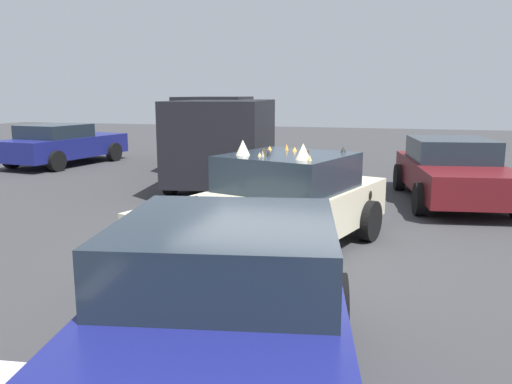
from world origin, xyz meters
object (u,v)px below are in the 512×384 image
parked_van_behind_right (227,138)px  parked_van_far_right (218,127)px  art_car_decorated (278,205)px  parked_sedan_far_left (452,170)px  parked_sedan_behind_left (63,144)px  parked_sedan_row_back_far (223,323)px

parked_van_behind_right → parked_van_far_right: parked_van_far_right is taller
art_car_decorated → parked_sedan_far_left: (4.61, -2.76, -0.02)m
parked_van_far_right → parked_sedan_far_left: (-4.21, -7.01, -0.57)m
art_car_decorated → parked_sedan_behind_left: (7.38, 9.24, -0.02)m
art_car_decorated → parked_van_behind_right: 5.97m
parked_van_behind_right → parked_van_far_right: bearing=14.2°
parked_sedan_row_back_far → parked_sedan_far_left: bearing=154.8°
parked_van_behind_right → parked_sedan_behind_left: 6.89m
art_car_decorated → parked_van_behind_right: bearing=-136.4°
parked_van_behind_right → parked_sedan_far_left: 5.52m
parked_van_far_right → parked_sedan_row_back_far: 13.71m
art_car_decorated → parked_van_far_right: (8.81, 4.26, 0.55)m
parked_sedan_row_back_far → parked_sedan_far_left: parked_sedan_row_back_far is taller
parked_van_behind_right → parked_sedan_far_left: bearing=-107.0°
parked_van_far_right → parked_sedan_behind_left: bearing=94.4°
art_car_decorated → parked_van_behind_right: size_ratio=0.85×
parked_sedan_row_back_far → parked_van_far_right: bearing=-170.4°
parked_van_far_right → parked_sedan_behind_left: parked_van_far_right is taller
parked_van_far_right → parked_sedan_behind_left: 5.22m
parked_sedan_behind_left → parked_sedan_row_back_far: (-11.38, -9.82, 0.02)m
parked_sedan_behind_left → parked_sedan_far_left: size_ratio=1.00×
art_car_decorated → parked_sedan_far_left: bearing=165.7°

